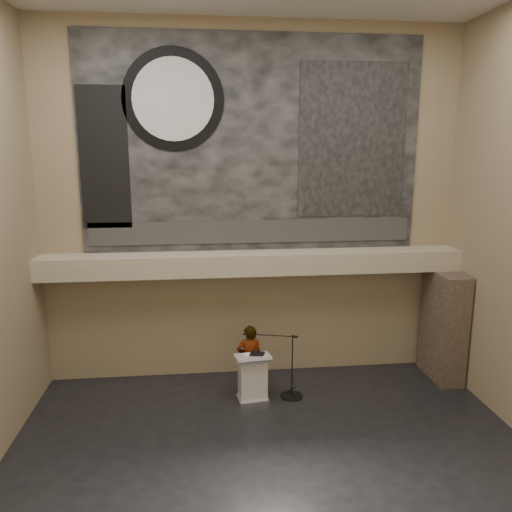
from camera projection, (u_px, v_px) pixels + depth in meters
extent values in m
plane|color=black|center=(275.00, 466.00, 9.01)|extent=(10.00, 10.00, 0.00)
cube|color=#917A5C|center=(252.00, 207.00, 12.01)|extent=(10.00, 0.02, 8.50)
cube|color=#917A5C|center=(349.00, 311.00, 4.23)|extent=(10.00, 0.02, 8.50)
cube|color=tan|center=(254.00, 263.00, 11.89)|extent=(10.00, 0.80, 0.50)
cylinder|color=#B2893D|center=(187.00, 276.00, 11.73)|extent=(0.04, 0.04, 0.06)
cylinder|color=#B2893D|center=(332.00, 273.00, 12.10)|extent=(0.04, 0.04, 0.06)
cube|color=black|center=(252.00, 145.00, 11.68)|extent=(8.00, 0.05, 5.00)
cube|color=#2A2A2A|center=(253.00, 232.00, 12.06)|extent=(7.76, 0.02, 0.55)
cylinder|color=black|center=(173.00, 99.00, 11.23)|extent=(2.30, 0.02, 2.30)
cylinder|color=silver|center=(173.00, 99.00, 11.21)|extent=(1.84, 0.02, 1.84)
cube|color=black|center=(353.00, 141.00, 11.87)|extent=(2.60, 0.02, 3.60)
cube|color=black|center=(104.00, 158.00, 11.33)|extent=(1.10, 0.02, 3.20)
cube|color=#3D3025|center=(443.00, 325.00, 12.29)|extent=(0.60, 1.40, 2.70)
cube|color=silver|center=(253.00, 399.00, 11.35)|extent=(0.74, 0.60, 0.08)
cube|color=silver|center=(253.00, 377.00, 11.24)|extent=(0.65, 0.49, 0.96)
cube|color=silver|center=(253.00, 357.00, 11.12)|extent=(0.83, 0.63, 0.13)
cube|color=black|center=(257.00, 354.00, 11.15)|extent=(0.37, 0.33, 0.04)
cube|color=white|center=(248.00, 355.00, 11.12)|extent=(0.26, 0.31, 0.00)
imported|color=white|center=(250.00, 360.00, 11.55)|extent=(0.62, 0.42, 1.66)
cylinder|color=black|center=(292.00, 396.00, 11.54)|extent=(0.52, 0.52, 0.02)
cylinder|color=black|center=(292.00, 366.00, 11.39)|extent=(0.03, 0.03, 1.51)
cylinder|color=black|center=(269.00, 335.00, 11.32)|extent=(1.16, 0.33, 0.02)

